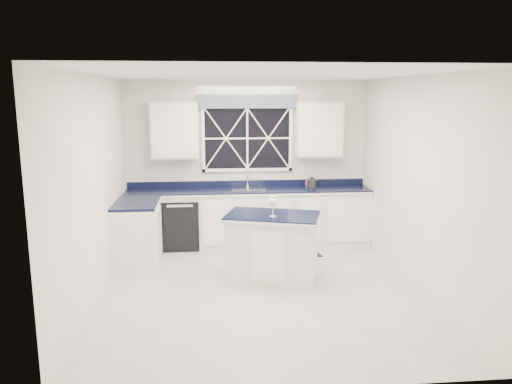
{
  "coord_description": "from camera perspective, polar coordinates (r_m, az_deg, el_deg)",
  "views": [
    {
      "loc": [
        -0.62,
        -6.02,
        2.46
      ],
      "look_at": [
        -0.02,
        0.4,
        1.2
      ],
      "focal_mm": 35.0,
      "sensor_mm": 36.0,
      "label": 1
    }
  ],
  "objects": [
    {
      "name": "soap_bottle",
      "position": [
        8.38,
        6.01,
        1.13
      ],
      "size": [
        0.08,
        0.08,
        0.16
      ],
      "primitive_type": "imported",
      "rotation": [
        0.0,
        0.0,
        0.04
      ],
      "color": "silver",
      "rests_on": "countertop"
    },
    {
      "name": "base_cabinets",
      "position": [
        8.07,
        -3.1,
        -3.37
      ],
      "size": [
        3.99,
        1.6,
        0.9
      ],
      "color": "white",
      "rests_on": "ground"
    },
    {
      "name": "kettle",
      "position": [
        8.35,
        6.38,
        1.11
      ],
      "size": [
        0.25,
        0.21,
        0.19
      ],
      "rotation": [
        0.0,
        0.0,
        0.4
      ],
      "color": "#2B2C2E",
      "rests_on": "countertop"
    },
    {
      "name": "ground",
      "position": [
        6.54,
        0.52,
        -11.05
      ],
      "size": [
        4.5,
        4.5,
        0.0
      ],
      "primitive_type": "plane",
      "color": "#B8B8B3",
      "rests_on": "ground"
    },
    {
      "name": "dishwasher",
      "position": [
        8.25,
        -8.5,
        -3.45
      ],
      "size": [
        0.6,
        0.58,
        0.82
      ],
      "primitive_type": "cube",
      "color": "black",
      "rests_on": "ground"
    },
    {
      "name": "island",
      "position": [
        6.73,
        1.89,
        -6.28
      ],
      "size": [
        1.37,
        1.05,
        0.9
      ],
      "rotation": [
        0.0,
        0.0,
        -0.29
      ],
      "color": "white",
      "rests_on": "ground"
    },
    {
      "name": "rug",
      "position": [
        7.85,
        3.02,
        -7.14
      ],
      "size": [
        1.39,
        1.01,
        0.02
      ],
      "rotation": [
        0.0,
        0.0,
        0.21
      ],
      "color": "#B1B1AC",
      "rests_on": "ground"
    },
    {
      "name": "countertop",
      "position": [
        8.14,
        -0.86,
        0.17
      ],
      "size": [
        3.98,
        0.64,
        0.04
      ],
      "primitive_type": "cube",
      "color": "black",
      "rests_on": "base_cabinets"
    },
    {
      "name": "upper_cabinets",
      "position": [
        8.14,
        -0.95,
        7.13
      ],
      "size": [
        3.1,
        0.34,
        0.9
      ],
      "color": "white",
      "rests_on": "ground"
    },
    {
      "name": "window",
      "position": [
        8.27,
        -1.01,
        6.71
      ],
      "size": [
        1.65,
        0.09,
        1.26
      ],
      "color": "black",
      "rests_on": "ground"
    },
    {
      "name": "back_wall",
      "position": [
        8.37,
        -1.02,
        3.45
      ],
      "size": [
        4.0,
        0.1,
        2.7
      ],
      "primitive_type": "cube",
      "color": "white",
      "rests_on": "ground"
    },
    {
      "name": "faucet",
      "position": [
        8.3,
        -0.96,
        1.63
      ],
      "size": [
        0.05,
        0.2,
        0.3
      ],
      "color": "silver",
      "rests_on": "countertop"
    },
    {
      "name": "wine_glass",
      "position": [
        6.46,
        1.95,
        -1.21
      ],
      "size": [
        0.11,
        0.11,
        0.27
      ],
      "color": "white",
      "rests_on": "island"
    }
  ]
}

